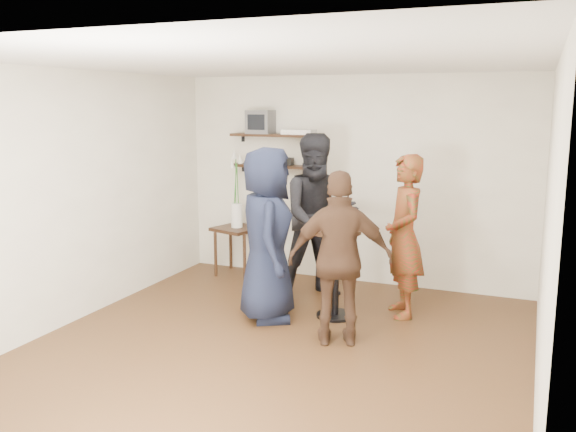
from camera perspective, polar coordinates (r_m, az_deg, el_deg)
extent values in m
cube|color=#422515|center=(5.77, -1.45, -12.71)|extent=(4.50, 5.00, 0.04)
cube|color=white|center=(5.32, -1.58, 14.44)|extent=(4.50, 5.00, 0.04)
cube|color=white|center=(7.74, 6.09, 3.36)|extent=(4.50, 0.04, 2.60)
cube|color=white|center=(3.31, -19.62, -6.88)|extent=(4.50, 0.04, 2.60)
cube|color=white|center=(6.63, -19.75, 1.61)|extent=(0.04, 5.00, 2.60)
cube|color=white|center=(4.94, 23.32, -1.51)|extent=(0.04, 5.00, 2.60)
cube|color=black|center=(7.89, -1.17, 7.57)|extent=(1.20, 0.25, 0.04)
cube|color=black|center=(7.92, -1.16, 4.68)|extent=(1.20, 0.25, 0.04)
cube|color=#59595B|center=(7.97, -2.54, 8.79)|extent=(0.32, 0.30, 0.30)
cube|color=silver|center=(7.77, 1.03, 7.87)|extent=(0.40, 0.24, 0.06)
cube|color=black|center=(7.87, -0.31, 5.13)|extent=(0.22, 0.10, 0.10)
cube|color=black|center=(8.10, -3.09, 5.02)|extent=(0.30, 0.05, 0.03)
cube|color=black|center=(8.10, -4.80, -1.20)|extent=(0.66, 0.66, 0.04)
cylinder|color=black|center=(8.09, -6.79, -3.57)|extent=(0.04, 0.04, 0.60)
cylinder|color=black|center=(7.89, -4.09, -3.87)|extent=(0.04, 0.04, 0.60)
cylinder|color=black|center=(8.45, -5.39, -2.93)|extent=(0.04, 0.04, 0.60)
cylinder|color=black|center=(8.26, -2.77, -3.20)|extent=(0.04, 0.04, 0.60)
cylinder|color=white|center=(8.07, -4.81, 0.07)|extent=(0.15, 0.15, 0.32)
cylinder|color=#2A7621|center=(8.02, -4.98, 2.37)|extent=(0.01, 0.07, 0.59)
cone|color=white|center=(8.00, -5.27, 4.94)|extent=(0.07, 0.09, 0.13)
cylinder|color=#2A7621|center=(8.01, -4.73, 2.60)|extent=(0.04, 0.06, 0.65)
cone|color=white|center=(7.97, -4.51, 5.39)|extent=(0.11, 0.13, 0.14)
cylinder|color=#2A7621|center=(7.99, -4.91, 2.81)|extent=(0.10, 0.09, 0.71)
cone|color=white|center=(7.92, -5.06, 5.82)|extent=(0.14, 0.13, 0.14)
cylinder|color=black|center=(6.39, 4.55, -1.42)|extent=(0.52, 0.52, 0.04)
cylinder|color=black|center=(6.50, 4.49, -5.43)|extent=(0.07, 0.07, 0.89)
cylinder|color=black|center=(6.64, 4.43, -9.24)|extent=(0.40, 0.40, 0.03)
cylinder|color=silver|center=(6.38, 3.93, -1.23)|extent=(0.06, 0.06, 0.00)
cylinder|color=silver|center=(6.37, 3.93, -0.84)|extent=(0.01, 0.01, 0.08)
cylinder|color=silver|center=(6.35, 3.94, 0.00)|extent=(0.06, 0.06, 0.10)
cylinder|color=#E0B05C|center=(6.36, 3.94, -0.19)|extent=(0.06, 0.06, 0.06)
cylinder|color=silver|center=(6.33, 5.01, -1.33)|extent=(0.06, 0.06, 0.00)
cylinder|color=silver|center=(6.32, 5.02, -0.88)|extent=(0.01, 0.01, 0.10)
cylinder|color=silver|center=(6.30, 5.03, 0.08)|extent=(0.07, 0.07, 0.12)
cylinder|color=#E0B05C|center=(6.31, 5.03, -0.14)|extent=(0.07, 0.07, 0.06)
cylinder|color=silver|center=(6.44, 4.52, -1.12)|extent=(0.06, 0.06, 0.00)
cylinder|color=silver|center=(6.43, 4.53, -0.68)|extent=(0.01, 0.01, 0.10)
cylinder|color=silver|center=(6.41, 4.54, 0.27)|extent=(0.07, 0.07, 0.12)
cylinder|color=#E0B05C|center=(6.42, 4.54, 0.05)|extent=(0.07, 0.07, 0.06)
cylinder|color=silver|center=(6.38, 4.89, -1.24)|extent=(0.06, 0.06, 0.00)
cylinder|color=silver|center=(6.37, 4.90, -0.82)|extent=(0.01, 0.01, 0.09)
cylinder|color=silver|center=(6.35, 4.92, 0.09)|extent=(0.07, 0.07, 0.11)
cylinder|color=#E0B05C|center=(6.36, 4.91, -0.12)|extent=(0.06, 0.06, 0.06)
imported|color=red|center=(6.56, 10.83, -1.88)|extent=(0.66, 0.75, 1.74)
imported|color=black|center=(7.07, 2.90, -0.05)|extent=(1.18, 1.13, 1.92)
imported|color=black|center=(6.33, -1.99, -1.76)|extent=(0.91, 1.05, 1.82)
imported|color=#442C1D|center=(5.71, 4.92, -4.02)|extent=(1.05, 0.72, 1.65)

